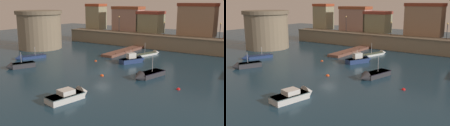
# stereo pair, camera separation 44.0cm
# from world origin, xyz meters

# --- Properties ---
(ground_plane) EXTENTS (132.99, 132.99, 0.00)m
(ground_plane) POSITION_xyz_m (0.00, 0.00, 0.00)
(ground_plane) COLOR #19384C
(quay_wall) EXTENTS (53.02, 4.10, 3.12)m
(quay_wall) POSITION_xyz_m (0.00, 24.07, 1.57)
(quay_wall) COLOR gray
(quay_wall) RESTS_ON ground
(old_town_backdrop) EXTENTS (48.80, 6.11, 9.31)m
(old_town_backdrop) POSITION_xyz_m (1.92, 28.12, 6.58)
(old_town_backdrop) COLOR gray
(old_town_backdrop) RESTS_ON ground
(fortress_tower) EXTENTS (10.39, 10.39, 8.54)m
(fortress_tower) POSITION_xyz_m (-24.18, 9.09, 4.33)
(fortress_tower) COLOR gray
(fortress_tower) RESTS_ON ground
(pier_dock) EXTENTS (2.54, 13.19, 0.70)m
(pier_dock) POSITION_xyz_m (-5.59, 15.57, 0.25)
(pier_dock) COLOR brown
(pier_dock) RESTS_ON ground
(quay_lamp_0) EXTENTS (0.32, 0.32, 3.89)m
(quay_lamp_0) POSITION_xyz_m (-12.30, 24.07, 5.67)
(quay_lamp_0) COLOR black
(quay_lamp_0) RESTS_ON quay_wall
(quay_lamp_1) EXTENTS (0.32, 0.32, 3.02)m
(quay_lamp_1) POSITION_xyz_m (-0.32, 24.07, 5.16)
(quay_lamp_1) COLOR black
(quay_lamp_1) RESTS_ON quay_wall
(quay_lamp_2) EXTENTS (0.32, 0.32, 3.29)m
(quay_lamp_2) POSITION_xyz_m (11.56, 24.07, 5.32)
(quay_lamp_2) COLOR black
(quay_lamp_2) RESTS_ON quay_wall
(moored_boat_0) EXTENTS (3.02, 5.83, 3.34)m
(moored_boat_0) POSITION_xyz_m (7.14, 0.84, 0.39)
(moored_boat_0) COLOR #333338
(moored_boat_0) RESTS_ON ground
(moored_boat_1) EXTENTS (3.61, 5.95, 2.55)m
(moored_boat_1) POSITION_xyz_m (-17.17, -0.23, 0.32)
(moored_boat_1) COLOR navy
(moored_boat_1) RESTS_ON ground
(moored_boat_2) EXTENTS (2.83, 5.49, 1.78)m
(moored_boat_2) POSITION_xyz_m (4.00, -11.31, 0.46)
(moored_boat_2) COLOR silver
(moored_boat_2) RESTS_ON ground
(moored_boat_3) EXTENTS (3.55, 5.25, 2.69)m
(moored_boat_3) POSITION_xyz_m (0.93, 8.27, 0.56)
(moored_boat_3) COLOR navy
(moored_boat_3) RESTS_ON ground
(moored_boat_4) EXTENTS (3.20, 4.82, 2.87)m
(moored_boat_4) POSITION_xyz_m (-12.56, -5.69, 0.44)
(moored_boat_4) COLOR #333338
(moored_boat_4) RESTS_ON ground
(moored_boat_6) EXTENTS (3.14, 6.77, 2.96)m
(moored_boat_6) POSITION_xyz_m (0.25, 16.05, 0.25)
(moored_boat_6) COLOR white
(moored_boat_6) RESTS_ON ground
(mooring_buoy_0) EXTENTS (0.45, 0.45, 0.45)m
(mooring_buoy_0) POSITION_xyz_m (-5.31, 5.27, 0.00)
(mooring_buoy_0) COLOR #EA4C19
(mooring_buoy_0) RESTS_ON ground
(mooring_buoy_1) EXTENTS (0.48, 0.48, 0.48)m
(mooring_buoy_1) POSITION_xyz_m (12.72, -1.60, 0.00)
(mooring_buoy_1) COLOR red
(mooring_buoy_1) RESTS_ON ground
(mooring_buoy_2) EXTENTS (0.54, 0.54, 0.54)m
(mooring_buoy_2) POSITION_xyz_m (1.35, -1.92, 0.00)
(mooring_buoy_2) COLOR #EA4C19
(mooring_buoy_2) RESTS_ON ground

